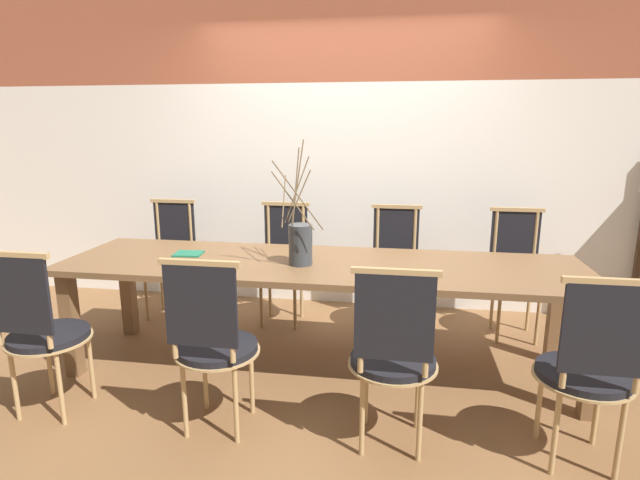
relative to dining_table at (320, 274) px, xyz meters
The scene contains 13 objects.
ground_plane 0.67m from the dining_table, ahead, with size 16.00×16.00×0.00m, color brown.
wall_rear 1.63m from the dining_table, 90.00° to the left, with size 12.00×0.06×3.20m.
dining_table is the anchor object (origin of this frame).
chair_near_leftend 1.65m from the dining_table, 150.82° to the right, with size 0.46×0.46×0.99m.
chair_near_left 0.92m from the dining_table, 118.61° to the right, with size 0.46×0.46×0.99m.
chair_near_center 0.95m from the dining_table, 58.34° to the right, with size 0.46×0.46×0.99m.
chair_near_right 1.62m from the dining_table, 29.85° to the right, with size 0.46×0.46×0.99m.
chair_far_leftend 1.66m from the dining_table, 150.97° to the left, with size 0.46×0.46×0.99m.
chair_far_left 0.93m from the dining_table, 118.90° to the left, with size 0.46×0.46×0.99m.
chair_far_center 0.95m from the dining_table, 59.08° to the left, with size 0.46×0.46×0.99m.
chair_far_right 1.63m from the dining_table, 29.60° to the left, with size 0.46×0.46×0.99m.
vase_centerpiece 0.26m from the dining_table, 150.50° to the right, with size 0.32×0.29×0.79m.
book_stack 0.94m from the dining_table, behind, with size 0.20×0.18×0.01m.
Camera 1 is at (0.50, -3.10, 1.62)m, focal length 28.00 mm.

